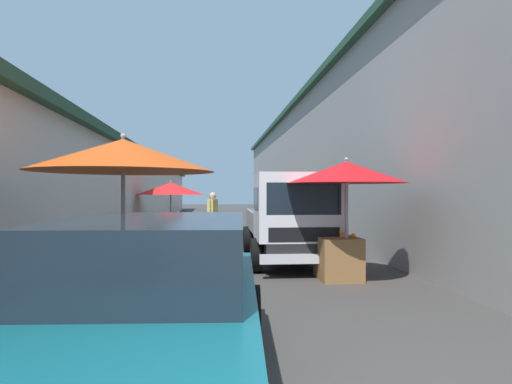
{
  "coord_description": "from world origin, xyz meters",
  "views": [
    {
      "loc": [
        -1.75,
        0.46,
        1.68
      ],
      "look_at": [
        10.27,
        -0.75,
        1.69
      ],
      "focal_mm": 29.68,
      "sensor_mm": 36.0,
      "label": 1
    }
  ],
  "objects_px": {
    "fruit_stall_near_right": "(123,175)",
    "parked_scooter": "(180,234)",
    "fruit_stall_far_left": "(344,191)",
    "hatchback_car": "(153,303)",
    "plastic_stool": "(293,237)",
    "delivery_truck": "(292,220)",
    "fruit_stall_near_left": "(171,192)",
    "vendor_by_crates": "(213,214)"
  },
  "relations": [
    {
      "from": "delivery_truck",
      "to": "vendor_by_crates",
      "type": "relative_size",
      "value": 2.94
    },
    {
      "from": "delivery_truck",
      "to": "plastic_stool",
      "type": "bearing_deg",
      "value": -11.11
    },
    {
      "from": "fruit_stall_near_left",
      "to": "parked_scooter",
      "type": "bearing_deg",
      "value": -171.23
    },
    {
      "from": "vendor_by_crates",
      "to": "hatchback_car",
      "type": "bearing_deg",
      "value": 177.38
    },
    {
      "from": "fruit_stall_far_left",
      "to": "plastic_stool",
      "type": "height_order",
      "value": "fruit_stall_far_left"
    },
    {
      "from": "fruit_stall_near_left",
      "to": "delivery_truck",
      "type": "relative_size",
      "value": 0.56
    },
    {
      "from": "fruit_stall_near_left",
      "to": "vendor_by_crates",
      "type": "xyz_separation_m",
      "value": [
        -3.49,
        -1.71,
        -0.7
      ]
    },
    {
      "from": "hatchback_car",
      "to": "delivery_truck",
      "type": "bearing_deg",
      "value": -21.33
    },
    {
      "from": "delivery_truck",
      "to": "parked_scooter",
      "type": "relative_size",
      "value": 2.94
    },
    {
      "from": "fruit_stall_far_left",
      "to": "vendor_by_crates",
      "type": "height_order",
      "value": "fruit_stall_far_left"
    },
    {
      "from": "fruit_stall_far_left",
      "to": "hatchback_car",
      "type": "xyz_separation_m",
      "value": [
        -4.16,
        2.98,
        -0.97
      ]
    },
    {
      "from": "delivery_truck",
      "to": "parked_scooter",
      "type": "height_order",
      "value": "delivery_truck"
    },
    {
      "from": "parked_scooter",
      "to": "fruit_stall_near_left",
      "type": "bearing_deg",
      "value": 8.77
    },
    {
      "from": "fruit_stall_near_left",
      "to": "fruit_stall_near_right",
      "type": "height_order",
      "value": "fruit_stall_near_right"
    },
    {
      "from": "fruit_stall_far_left",
      "to": "hatchback_car",
      "type": "relative_size",
      "value": 0.58
    },
    {
      "from": "fruit_stall_near_right",
      "to": "hatchback_car",
      "type": "xyz_separation_m",
      "value": [
        -2.13,
        -0.7,
        -1.17
      ]
    },
    {
      "from": "fruit_stall_far_left",
      "to": "fruit_stall_near_left",
      "type": "height_order",
      "value": "fruit_stall_far_left"
    },
    {
      "from": "fruit_stall_near_right",
      "to": "delivery_truck",
      "type": "height_order",
      "value": "fruit_stall_near_right"
    },
    {
      "from": "fruit_stall_far_left",
      "to": "hatchback_car",
      "type": "height_order",
      "value": "fruit_stall_far_left"
    },
    {
      "from": "fruit_stall_far_left",
      "to": "parked_scooter",
      "type": "height_order",
      "value": "fruit_stall_far_left"
    },
    {
      "from": "fruit_stall_far_left",
      "to": "fruit_stall_near_right",
      "type": "xyz_separation_m",
      "value": [
        -2.02,
        3.68,
        0.21
      ]
    },
    {
      "from": "fruit_stall_far_left",
      "to": "delivery_truck",
      "type": "bearing_deg",
      "value": 22.37
    },
    {
      "from": "fruit_stall_near_right",
      "to": "parked_scooter",
      "type": "xyz_separation_m",
      "value": [
        6.73,
        -0.24,
        -1.46
      ]
    },
    {
      "from": "parked_scooter",
      "to": "hatchback_car",
      "type": "bearing_deg",
      "value": -177.0
    },
    {
      "from": "delivery_truck",
      "to": "vendor_by_crates",
      "type": "height_order",
      "value": "delivery_truck"
    },
    {
      "from": "delivery_truck",
      "to": "plastic_stool",
      "type": "relative_size",
      "value": 11.39
    },
    {
      "from": "fruit_stall_near_right",
      "to": "parked_scooter",
      "type": "relative_size",
      "value": 1.46
    },
    {
      "from": "plastic_stool",
      "to": "fruit_stall_near_right",
      "type": "bearing_deg",
      "value": 152.17
    },
    {
      "from": "parked_scooter",
      "to": "plastic_stool",
      "type": "relative_size",
      "value": 3.88
    },
    {
      "from": "hatchback_car",
      "to": "parked_scooter",
      "type": "bearing_deg",
      "value": 3.0
    },
    {
      "from": "fruit_stall_near_right",
      "to": "vendor_by_crates",
      "type": "bearing_deg",
      "value": -8.14
    },
    {
      "from": "fruit_stall_near_right",
      "to": "parked_scooter",
      "type": "bearing_deg",
      "value": -2.02
    },
    {
      "from": "fruit_stall_near_right",
      "to": "hatchback_car",
      "type": "distance_m",
      "value": 2.54
    },
    {
      "from": "fruit_stall_far_left",
      "to": "fruit_stall_near_right",
      "type": "bearing_deg",
      "value": 118.79
    },
    {
      "from": "fruit_stall_near_right",
      "to": "parked_scooter",
      "type": "distance_m",
      "value": 6.89
    },
    {
      "from": "fruit_stall_near_left",
      "to": "fruit_stall_far_left",
      "type": "bearing_deg",
      "value": -156.51
    },
    {
      "from": "delivery_truck",
      "to": "vendor_by_crates",
      "type": "xyz_separation_m",
      "value": [
        4.51,
        1.81,
        -0.06
      ]
    },
    {
      "from": "delivery_truck",
      "to": "fruit_stall_far_left",
      "type": "bearing_deg",
      "value": -157.63
    },
    {
      "from": "fruit_stall_far_left",
      "to": "vendor_by_crates",
      "type": "bearing_deg",
      "value": 22.0
    },
    {
      "from": "fruit_stall_near_right",
      "to": "parked_scooter",
      "type": "height_order",
      "value": "fruit_stall_near_right"
    },
    {
      "from": "parked_scooter",
      "to": "fruit_stall_near_right",
      "type": "bearing_deg",
      "value": 177.98
    },
    {
      "from": "hatchback_car",
      "to": "plastic_stool",
      "type": "relative_size",
      "value": 9.23
    }
  ]
}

